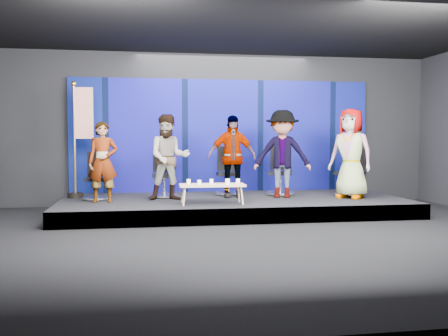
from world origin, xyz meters
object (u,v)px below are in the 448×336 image
at_px(chair_b, 164,181).
at_px(chair_c, 228,179).
at_px(mug_d, 227,181).
at_px(mug_e, 238,181).
at_px(chair_d, 280,178).
at_px(coffee_table, 212,186).
at_px(flag_stand, 80,136).
at_px(panelist_a, 103,162).
at_px(chair_a, 97,184).
at_px(mug_a, 189,182).
at_px(panelist_c, 232,156).
at_px(panelist_e, 351,154).
at_px(panelist_d, 282,154).
at_px(chair_e, 351,178).
at_px(mug_b, 199,182).
at_px(mug_c, 211,181).
at_px(panelist_b, 169,157).

bearing_deg(chair_b, chair_c, 10.72).
height_order(mug_d, mug_e, mug_d).
height_order(chair_d, coffee_table, chair_d).
bearing_deg(flag_stand, panelist_a, -54.17).
xyz_separation_m(chair_a, mug_a, (1.78, -0.96, 0.11)).
bearing_deg(panelist_c, chair_d, 17.27).
xyz_separation_m(panelist_c, mug_e, (-0.04, -0.94, -0.44)).
height_order(chair_a, chair_d, chair_d).
bearing_deg(chair_d, panelist_e, -16.55).
height_order(chair_d, mug_d, chair_d).
height_order(panelist_d, panelist_e, panelist_e).
distance_m(chair_a, panelist_a, 0.68).
height_order(panelist_a, flag_stand, flag_stand).
bearing_deg(chair_d, chair_e, 2.61).
relative_size(panelist_c, mug_a, 18.74).
relative_size(chair_c, mug_d, 10.17).
bearing_deg(chair_c, coffee_table, -107.12).
height_order(chair_a, chair_e, chair_e).
xyz_separation_m(panelist_d, mug_b, (-1.84, -0.87, -0.49)).
xyz_separation_m(coffee_table, mug_e, (0.51, 0.08, 0.08)).
bearing_deg(coffee_table, mug_a, 168.39).
xyz_separation_m(panelist_a, panelist_e, (5.00, -0.10, 0.14)).
height_order(mug_b, mug_c, mug_b).
distance_m(chair_c, mug_e, 1.44).
distance_m(mug_a, mug_e, 0.95).
bearing_deg(flag_stand, panelist_b, -16.25).
distance_m(panelist_d, mug_c, 1.79).
bearing_deg(chair_e, mug_e, -115.38).
distance_m(chair_b, mug_c, 1.40).
distance_m(panelist_a, mug_e, 2.63).
xyz_separation_m(mug_a, mug_e, (0.95, -0.01, -0.00)).
height_order(mug_b, mug_e, mug_e).
distance_m(chair_b, chair_d, 2.55).
bearing_deg(mug_a, mug_c, 6.81).
height_order(chair_a, flag_stand, flag_stand).
distance_m(chair_c, panelist_e, 2.68).
bearing_deg(flag_stand, chair_e, -0.55).
bearing_deg(panelist_e, panelist_b, -137.30).
height_order(panelist_b, flag_stand, flag_stand).
xyz_separation_m(mug_a, mug_b, (0.19, -0.15, -0.00)).
height_order(panelist_c, panelist_e, panelist_e).
relative_size(chair_d, chair_e, 0.99).
bearing_deg(chair_a, panelist_b, -9.68).
xyz_separation_m(chair_a, mug_b, (1.97, -1.10, 0.10)).
bearing_deg(panelist_d, mug_d, -129.14).
distance_m(panelist_a, chair_e, 5.24).
xyz_separation_m(panelist_d, mug_c, (-1.58, -0.67, -0.49)).
distance_m(panelist_b, coffee_table, 1.19).
bearing_deg(chair_e, mug_a, -119.96).
bearing_deg(panelist_b, chair_d, 12.37).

